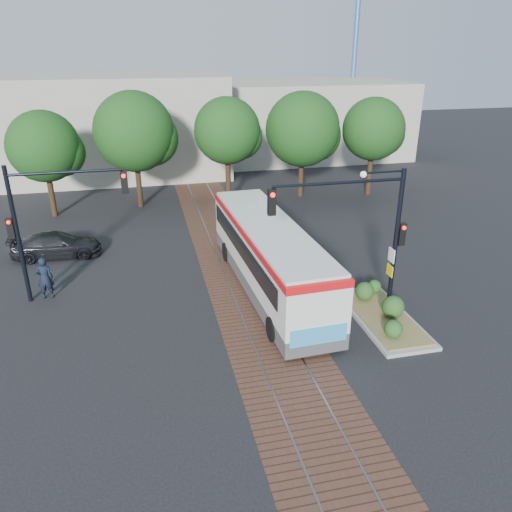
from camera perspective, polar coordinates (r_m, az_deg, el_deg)
The scene contains 11 objects.
ground at distance 20.46m, azimuth 0.77°, elevation -7.43°, with size 120.00×120.00×0.00m, color black.
trackbed at distance 23.89m, azimuth -1.53°, elevation -2.63°, with size 3.60×40.00×0.02m.
tree_row at distance 34.38m, azimuth -3.93°, elevation 13.87°, with size 26.40×5.60×7.67m.
warehouses at distance 46.44m, azimuth -8.70°, elevation 14.83°, with size 40.00×13.00×8.00m.
crane at distance 55.71m, azimuth 11.34°, elevation 23.34°, with size 8.00×0.50×18.00m.
city_bus at distance 22.31m, azimuth 1.49°, elevation 0.29°, with size 3.03×11.76×3.12m.
traffic_island at distance 21.13m, azimuth 14.25°, elevation -6.12°, with size 2.20×5.20×1.13m.
signal_pole_main at distance 19.23m, azimuth 12.70°, elevation 3.61°, with size 5.49×0.46×6.00m.
signal_pole_left at distance 22.44m, azimuth -23.12°, elevation 4.32°, with size 4.99×0.34×6.00m.
officer at distance 23.65m, azimuth -22.99°, elevation -2.33°, with size 0.70×0.46×1.93m, color black.
parked_car at distance 28.15m, azimuth -21.85°, elevation 1.19°, with size 1.83×4.51×1.31m, color black.
Camera 1 is at (-4.27, -17.06, 10.45)m, focal length 35.00 mm.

